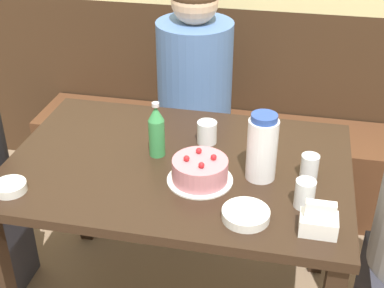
% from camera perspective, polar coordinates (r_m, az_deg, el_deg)
% --- Properties ---
extents(bench_seat, '(1.89, 0.38, 0.44)m').
position_cam_1_polar(bench_seat, '(2.86, 2.49, -1.79)').
color(bench_seat, '#56331E').
rests_on(bench_seat, ground_plane).
extents(dining_table, '(1.21, 0.81, 0.73)m').
position_cam_1_polar(dining_table, '(1.95, -1.43, -4.41)').
color(dining_table, black).
rests_on(dining_table, ground_plane).
extents(birthday_cake, '(0.22, 0.22, 0.10)m').
position_cam_1_polar(birthday_cake, '(1.77, 0.86, -2.86)').
color(birthday_cake, white).
rests_on(birthday_cake, dining_table).
extents(water_pitcher, '(0.10, 0.10, 0.24)m').
position_cam_1_polar(water_pitcher, '(1.77, 7.49, -0.37)').
color(water_pitcher, white).
rests_on(water_pitcher, dining_table).
extents(soju_bottle, '(0.06, 0.06, 0.21)m').
position_cam_1_polar(soju_bottle, '(1.89, -3.81, 1.43)').
color(soju_bottle, '#388E4C').
rests_on(soju_bottle, dining_table).
extents(napkin_holder, '(0.11, 0.08, 0.11)m').
position_cam_1_polar(napkin_holder, '(1.61, 13.37, -8.02)').
color(napkin_holder, white).
rests_on(napkin_holder, dining_table).
extents(bowl_soup_white, '(0.11, 0.11, 0.03)m').
position_cam_1_polar(bowl_soup_white, '(1.84, -18.83, -4.38)').
color(bowl_soup_white, white).
rests_on(bowl_soup_white, dining_table).
extents(bowl_rice_small, '(0.15, 0.15, 0.03)m').
position_cam_1_polar(bowl_rice_small, '(1.63, 5.75, -7.51)').
color(bowl_rice_small, white).
rests_on(bowl_rice_small, dining_table).
extents(glass_water_tall, '(0.07, 0.07, 0.08)m').
position_cam_1_polar(glass_water_tall, '(1.99, 1.61, 1.26)').
color(glass_water_tall, silver).
rests_on(glass_water_tall, dining_table).
extents(glass_tumbler_short, '(0.06, 0.06, 0.09)m').
position_cam_1_polar(glass_tumbler_short, '(1.69, 11.94, -5.20)').
color(glass_tumbler_short, silver).
rests_on(glass_tumbler_short, dining_table).
extents(glass_shot_small, '(0.06, 0.06, 0.08)m').
position_cam_1_polar(glass_shot_small, '(1.83, 12.42, -2.34)').
color(glass_shot_small, silver).
rests_on(glass_shot_small, dining_table).
extents(person_grey_tee, '(0.35, 0.35, 1.23)m').
position_cam_1_polar(person_grey_tee, '(2.54, 0.27, 3.75)').
color(person_grey_tee, '#33333D').
rests_on(person_grey_tee, ground_plane).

